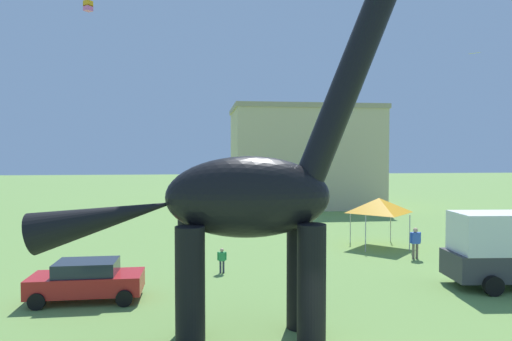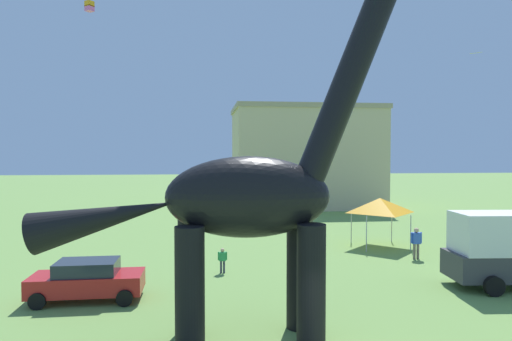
{
  "view_description": "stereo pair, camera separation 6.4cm",
  "coord_description": "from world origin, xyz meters",
  "px_view_note": "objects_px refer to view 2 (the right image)",
  "views": [
    {
      "loc": [
        -3.33,
        -10.34,
        5.66
      ],
      "look_at": [
        -1.52,
        4.65,
        5.12
      ],
      "focal_mm": 31.63,
      "sensor_mm": 36.0,
      "label": 1
    },
    {
      "loc": [
        -3.27,
        -10.35,
        5.66
      ],
      "look_at": [
        -1.52,
        4.65,
        5.12
      ],
      "focal_mm": 31.63,
      "sensor_mm": 36.0,
      "label": 2
    }
  ],
  "objects_px": {
    "person_photographer": "(416,240)",
    "parked_sedan_left": "(87,280)",
    "person_vendor_side": "(222,258)",
    "festival_canopy_tent": "(380,205)",
    "kite_mid_center": "(89,6)",
    "kite_far_left": "(476,53)",
    "dinosaur_sculpture": "(247,197)"
  },
  "relations": [
    {
      "from": "dinosaur_sculpture",
      "to": "person_photographer",
      "type": "height_order",
      "value": "dinosaur_sculpture"
    },
    {
      "from": "dinosaur_sculpture",
      "to": "person_photographer",
      "type": "xyz_separation_m",
      "value": [
        10.14,
        9.57,
        -3.35
      ]
    },
    {
      "from": "kite_mid_center",
      "to": "dinosaur_sculpture",
      "type": "bearing_deg",
      "value": -65.65
    },
    {
      "from": "person_photographer",
      "to": "festival_canopy_tent",
      "type": "relative_size",
      "value": 0.54
    },
    {
      "from": "kite_far_left",
      "to": "kite_mid_center",
      "type": "bearing_deg",
      "value": 173.22
    },
    {
      "from": "dinosaur_sculpture",
      "to": "person_vendor_side",
      "type": "distance_m",
      "value": 8.7
    },
    {
      "from": "dinosaur_sculpture",
      "to": "kite_mid_center",
      "type": "relative_size",
      "value": 16.66
    },
    {
      "from": "kite_mid_center",
      "to": "kite_far_left",
      "type": "height_order",
      "value": "kite_mid_center"
    },
    {
      "from": "dinosaur_sculpture",
      "to": "person_vendor_side",
      "type": "relative_size",
      "value": 10.15
    },
    {
      "from": "dinosaur_sculpture",
      "to": "festival_canopy_tent",
      "type": "xyz_separation_m",
      "value": [
        9.46,
        12.97,
        -1.84
      ]
    },
    {
      "from": "dinosaur_sculpture",
      "to": "kite_far_left",
      "type": "xyz_separation_m",
      "value": [
        18.64,
        17.76,
        8.74
      ]
    },
    {
      "from": "kite_mid_center",
      "to": "kite_far_left",
      "type": "xyz_separation_m",
      "value": [
        28.19,
        -3.35,
        -3.41
      ]
    },
    {
      "from": "dinosaur_sculpture",
      "to": "parked_sedan_left",
      "type": "bearing_deg",
      "value": 130.91
    },
    {
      "from": "kite_far_left",
      "to": "parked_sedan_left",
      "type": "bearing_deg",
      "value": -151.45
    },
    {
      "from": "person_vendor_side",
      "to": "kite_mid_center",
      "type": "distance_m",
      "value": 22.55
    },
    {
      "from": "kite_far_left",
      "to": "person_photographer",
      "type": "bearing_deg",
      "value": -136.06
    },
    {
      "from": "kite_mid_center",
      "to": "person_photographer",
      "type": "bearing_deg",
      "value": -30.37
    },
    {
      "from": "person_vendor_side",
      "to": "person_photographer",
      "type": "distance_m",
      "value": 10.68
    },
    {
      "from": "parked_sedan_left",
      "to": "kite_far_left",
      "type": "xyz_separation_m",
      "value": [
        24.42,
        13.29,
        12.32
      ]
    },
    {
      "from": "person_photographer",
      "to": "parked_sedan_left",
      "type": "bearing_deg",
      "value": 123.64
    },
    {
      "from": "person_vendor_side",
      "to": "kite_far_left",
      "type": "xyz_separation_m",
      "value": [
        19.04,
        9.87,
        12.4
      ]
    },
    {
      "from": "person_photographer",
      "to": "festival_canopy_tent",
      "type": "xyz_separation_m",
      "value": [
        -0.68,
        3.4,
        1.52
      ]
    },
    {
      "from": "parked_sedan_left",
      "to": "kite_mid_center",
      "type": "relative_size",
      "value": 5.8
    },
    {
      "from": "parked_sedan_left",
      "to": "person_photographer",
      "type": "distance_m",
      "value": 16.72
    },
    {
      "from": "person_vendor_side",
      "to": "festival_canopy_tent",
      "type": "height_order",
      "value": "festival_canopy_tent"
    },
    {
      "from": "parked_sedan_left",
      "to": "person_vendor_side",
      "type": "xyz_separation_m",
      "value": [
        5.38,
        3.42,
        -0.08
      ]
    },
    {
      "from": "dinosaur_sculpture",
      "to": "festival_canopy_tent",
      "type": "height_order",
      "value": "dinosaur_sculpture"
    },
    {
      "from": "festival_canopy_tent",
      "to": "dinosaur_sculpture",
      "type": "bearing_deg",
      "value": -126.1
    },
    {
      "from": "person_vendor_side",
      "to": "festival_canopy_tent",
      "type": "bearing_deg",
      "value": 17.53
    },
    {
      "from": "dinosaur_sculpture",
      "to": "kite_mid_center",
      "type": "distance_m",
      "value": 26.16
    },
    {
      "from": "parked_sedan_left",
      "to": "festival_canopy_tent",
      "type": "xyz_separation_m",
      "value": [
        15.24,
        8.5,
        1.74
      ]
    },
    {
      "from": "dinosaur_sculpture",
      "to": "kite_far_left",
      "type": "distance_m",
      "value": 27.19
    }
  ]
}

